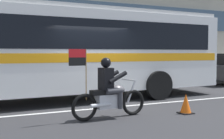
% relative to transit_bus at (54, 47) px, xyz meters
% --- Properties ---
extents(ground_plane, '(60.00, 60.00, 0.00)m').
position_rel_transit_bus_xyz_m(ground_plane, '(0.95, -1.19, -1.88)').
color(ground_plane, '#2B2B2D').
extents(sidewalk_curb, '(28.00, 3.80, 0.15)m').
position_rel_transit_bus_xyz_m(sidewalk_curb, '(0.95, 3.91, -1.81)').
color(sidewalk_curb, '#B7B2A8').
rests_on(sidewalk_curb, ground_plane).
extents(lane_center_stripe, '(26.60, 0.14, 0.01)m').
position_rel_transit_bus_xyz_m(lane_center_stripe, '(0.95, -1.79, -1.88)').
color(lane_center_stripe, silver).
rests_on(lane_center_stripe, ground_plane).
extents(transit_bus, '(12.65, 3.00, 3.22)m').
position_rel_transit_bus_xyz_m(transit_bus, '(0.00, 0.00, 0.00)').
color(transit_bus, white).
rests_on(transit_bus, ground_plane).
extents(motorcycle_with_rider, '(2.19, 0.64, 1.78)m').
position_rel_transit_bus_xyz_m(motorcycle_with_rider, '(0.62, -3.12, -1.22)').
color(motorcycle_with_rider, black).
rests_on(motorcycle_with_rider, ground_plane).
extents(traffic_cone, '(0.36, 0.36, 0.55)m').
position_rel_transit_bus_xyz_m(traffic_cone, '(2.79, -3.50, -1.63)').
color(traffic_cone, '#EA590F').
rests_on(traffic_cone, ground_plane).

